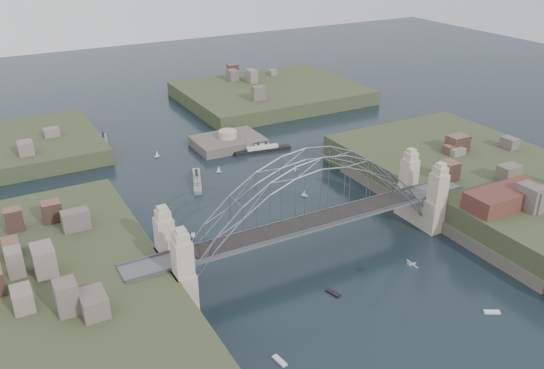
{
  "coord_description": "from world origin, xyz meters",
  "views": [
    {
      "loc": [
        -60.21,
        -91.61,
        68.46
      ],
      "look_at": [
        0.0,
        18.0,
        10.0
      ],
      "focal_mm": 37.76,
      "sensor_mm": 36.0,
      "label": 1
    }
  ],
  "objects_px": {
    "bridge": "(312,206)",
    "naval_cruiser_far": "(104,142)",
    "naval_cruiser_near": "(197,180)",
    "ocean_liner": "(262,150)",
    "fort_island": "(228,147)",
    "wharf_shed": "(506,197)"
  },
  "relations": [
    {
      "from": "bridge",
      "to": "naval_cruiser_far",
      "type": "distance_m",
      "value": 94.98
    },
    {
      "from": "naval_cruiser_far",
      "to": "naval_cruiser_near",
      "type": "bearing_deg",
      "value": -70.02
    },
    {
      "from": "ocean_liner",
      "to": "fort_island",
      "type": "bearing_deg",
      "value": 128.25
    },
    {
      "from": "fort_island",
      "to": "naval_cruiser_far",
      "type": "bearing_deg",
      "value": 149.02
    },
    {
      "from": "bridge",
      "to": "ocean_liner",
      "type": "height_order",
      "value": "bridge"
    },
    {
      "from": "wharf_shed",
      "to": "naval_cruiser_far",
      "type": "distance_m",
      "value": 125.42
    },
    {
      "from": "naval_cruiser_far",
      "to": "ocean_liner",
      "type": "relative_size",
      "value": 0.82
    },
    {
      "from": "fort_island",
      "to": "naval_cruiser_near",
      "type": "distance_m",
      "value": 29.51
    },
    {
      "from": "bridge",
      "to": "ocean_liner",
      "type": "distance_m",
      "value": 64.46
    },
    {
      "from": "fort_island",
      "to": "ocean_liner",
      "type": "xyz_separation_m",
      "value": [
        7.66,
        -9.72,
        1.06
      ]
    },
    {
      "from": "wharf_shed",
      "to": "ocean_liner",
      "type": "distance_m",
      "value": 78.72
    },
    {
      "from": "wharf_shed",
      "to": "naval_cruiser_near",
      "type": "distance_m",
      "value": 81.43
    },
    {
      "from": "wharf_shed",
      "to": "ocean_liner",
      "type": "bearing_deg",
      "value": 108.14
    },
    {
      "from": "bridge",
      "to": "ocean_liner",
      "type": "xyz_separation_m",
      "value": [
        19.66,
        60.28,
        -11.61
      ]
    },
    {
      "from": "wharf_shed",
      "to": "naval_cruiser_far",
      "type": "xyz_separation_m",
      "value": [
        -67.49,
        105.31,
        -9.18
      ]
    },
    {
      "from": "naval_cruiser_far",
      "to": "fort_island",
      "type": "bearing_deg",
      "value": -30.98
    },
    {
      "from": "bridge",
      "to": "naval_cruiser_near",
      "type": "height_order",
      "value": "bridge"
    },
    {
      "from": "wharf_shed",
      "to": "ocean_liner",
      "type": "xyz_separation_m",
      "value": [
        -24.34,
        74.28,
        -9.28
      ]
    },
    {
      "from": "naval_cruiser_near",
      "to": "ocean_liner",
      "type": "xyz_separation_m",
      "value": [
        27.46,
        12.13,
        -0.03
      ]
    },
    {
      "from": "wharf_shed",
      "to": "naval_cruiser_near",
      "type": "xyz_separation_m",
      "value": [
        -51.8,
        62.15,
        -9.25
      ]
    },
    {
      "from": "naval_cruiser_near",
      "to": "ocean_liner",
      "type": "height_order",
      "value": "naval_cruiser_near"
    },
    {
      "from": "ocean_liner",
      "to": "naval_cruiser_near",
      "type": "bearing_deg",
      "value": -156.17
    }
  ]
}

